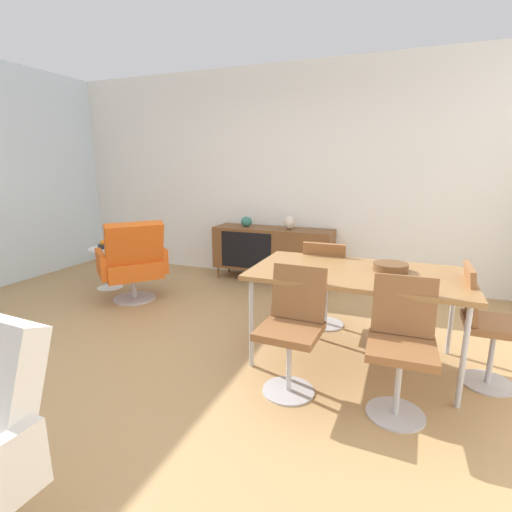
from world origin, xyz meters
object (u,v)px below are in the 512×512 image
(dining_chair_back_left, at_px, (326,280))
(lounge_chair_red, at_px, (133,262))
(vase_cobalt, at_px, (246,222))
(fruit_bowl, at_px, (106,245))
(dining_chair_front_right, at_px, (401,342))
(dining_chair_front_left, at_px, (293,325))
(vase_sculptural_dark, at_px, (289,223))
(dining_chair_far_end, at_px, (486,321))
(sideboard, at_px, (273,249))
(dining_table, at_px, (357,276))
(side_table_round, at_px, (108,263))
(wooden_bowl_on_table, at_px, (391,267))

(dining_chair_back_left, xyz_separation_m, lounge_chair_red, (-2.18, -0.07, -0.00))
(vase_cobalt, relative_size, fruit_bowl, 0.77)
(dining_chair_front_right, relative_size, lounge_chair_red, 0.90)
(vase_cobalt, height_order, dining_chair_front_left, same)
(vase_cobalt, xyz_separation_m, vase_sculptural_dark, (0.60, 0.00, 0.02))
(dining_chair_far_end, bearing_deg, vase_sculptural_dark, 137.23)
(dining_chair_far_end, xyz_separation_m, dining_chair_front_left, (-1.24, -0.56, 0.00))
(sideboard, bearing_deg, dining_table, -54.25)
(side_table_round, bearing_deg, dining_table, -13.80)
(fruit_bowl, bearing_deg, lounge_chair_red, -24.48)
(dining_table, distance_m, dining_chair_front_right, 0.70)
(dining_chair_back_left, bearing_deg, sideboard, 127.28)
(dining_chair_front_right, bearing_deg, lounge_chair_red, 160.00)
(side_table_round, bearing_deg, dining_chair_back_left, -4.45)
(vase_sculptural_dark, xyz_separation_m, dining_table, (1.10, -1.84, -0.11))
(dining_chair_far_end, xyz_separation_m, fruit_bowl, (-4.06, 0.78, 0.09))
(dining_chair_far_end, relative_size, dining_chair_front_left, 1.00)
(dining_chair_front_right, xyz_separation_m, lounge_chair_red, (-2.88, 1.05, -0.00))
(dining_chair_back_left, height_order, fruit_bowl, dining_chair_back_left)
(dining_chair_far_end, height_order, fruit_bowl, dining_chair_far_end)
(dining_chair_far_end, height_order, dining_chair_front_left, same)
(dining_table, height_order, dining_chair_front_right, dining_chair_front_right)
(dining_chair_far_end, xyz_separation_m, dining_chair_back_left, (-1.24, 0.56, 0.00))
(dining_chair_front_left, bearing_deg, dining_chair_back_left, 90.09)
(vase_cobalt, bearing_deg, vase_sculptural_dark, 0.00)
(sideboard, bearing_deg, dining_chair_back_left, -52.72)
(dining_chair_far_end, distance_m, dining_chair_back_left, 1.36)
(dining_table, bearing_deg, fruit_bowl, 166.20)
(dining_chair_front_left, height_order, fruit_bowl, dining_chair_front_left)
(dining_table, bearing_deg, dining_chair_front_left, -121.89)
(vase_cobalt, bearing_deg, dining_chair_back_left, -43.44)
(dining_chair_front_left, relative_size, dining_chair_back_left, 1.00)
(dining_chair_far_end, bearing_deg, fruit_bowl, 169.14)
(dining_chair_back_left, relative_size, side_table_round, 1.65)
(vase_cobalt, distance_m, dining_table, 2.51)
(vase_cobalt, relative_size, side_table_round, 0.30)
(vase_cobalt, height_order, dining_table, vase_cobalt)
(dining_chair_front_right, bearing_deg, side_table_round, 159.18)
(dining_table, relative_size, dining_chair_front_left, 1.87)
(dining_chair_far_end, bearing_deg, dining_chair_front_left, -155.67)
(dining_chair_far_end, xyz_separation_m, lounge_chair_red, (-3.42, 0.49, -0.00))
(wooden_bowl_on_table, bearing_deg, vase_cobalt, 138.07)
(vase_sculptural_dark, xyz_separation_m, dining_chair_front_right, (1.45, -2.40, -0.34))
(side_table_round, bearing_deg, vase_cobalt, 36.04)
(vase_sculptural_dark, relative_size, fruit_bowl, 0.86)
(sideboard, height_order, vase_sculptural_dark, vase_sculptural_dark)
(lounge_chair_red, bearing_deg, side_table_round, 155.57)
(vase_cobalt, bearing_deg, lounge_chair_red, -121.44)
(vase_sculptural_dark, xyz_separation_m, dining_chair_front_left, (0.76, -2.40, -0.34))
(sideboard, xyz_separation_m, vase_cobalt, (-0.38, 0.00, 0.35))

